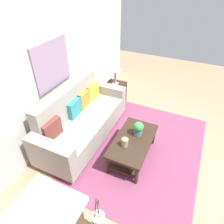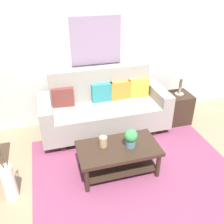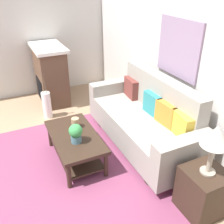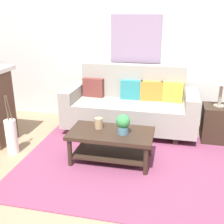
% 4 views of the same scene
% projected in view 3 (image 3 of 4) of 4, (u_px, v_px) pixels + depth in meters
% --- Properties ---
extents(ground_plane, '(9.72, 9.72, 0.00)m').
position_uv_depth(ground_plane, '(41.00, 182.00, 3.30)').
color(ground_plane, '#9E7F60').
extents(wall_back, '(5.72, 0.10, 2.70)m').
position_uv_depth(wall_back, '(188.00, 59.00, 3.46)').
color(wall_back, silver).
rests_on(wall_back, ground_plane).
extents(wall_left, '(0.10, 5.13, 2.70)m').
position_uv_depth(wall_left, '(30.00, 31.00, 5.16)').
color(wall_left, silver).
rests_on(wall_left, ground_plane).
extents(area_rug, '(2.82, 2.18, 0.01)m').
position_uv_depth(area_rug, '(77.00, 170.00, 3.48)').
color(area_rug, '#843D5B').
rests_on(area_rug, ground_plane).
extents(couch, '(2.14, 0.84, 1.08)m').
position_uv_depth(couch, '(145.00, 120.00, 3.82)').
color(couch, gray).
rests_on(couch, ground_plane).
extents(throw_pillow_maroon, '(0.37, 0.15, 0.32)m').
position_uv_depth(throw_pillow_maroon, '(131.00, 88.00, 4.27)').
color(throw_pillow_maroon, brown).
rests_on(throw_pillow_maroon, couch).
extents(throw_pillow_teal, '(0.36, 0.13, 0.32)m').
position_uv_depth(throw_pillow_teal, '(153.00, 104.00, 3.75)').
color(throw_pillow_teal, teal).
rests_on(throw_pillow_teal, couch).
extents(throw_pillow_orange, '(0.37, 0.14, 0.32)m').
position_uv_depth(throw_pillow_orange, '(166.00, 114.00, 3.49)').
color(throw_pillow_orange, orange).
rests_on(throw_pillow_orange, couch).
extents(throw_pillow_mustard, '(0.37, 0.17, 0.32)m').
position_uv_depth(throw_pillow_mustard, '(182.00, 125.00, 3.23)').
color(throw_pillow_mustard, gold).
rests_on(throw_pillow_mustard, couch).
extents(coffee_table, '(1.10, 0.60, 0.43)m').
position_uv_depth(coffee_table, '(75.00, 142.00, 3.54)').
color(coffee_table, '#332319').
rests_on(coffee_table, ground_plane).
extents(tabletop_vase, '(0.11, 0.11, 0.14)m').
position_uv_depth(tabletop_vase, '(75.00, 123.00, 3.62)').
color(tabletop_vase, tan).
rests_on(tabletop_vase, coffee_table).
extents(potted_plant_tabletop, '(0.18, 0.18, 0.26)m').
position_uv_depth(potted_plant_tabletop, '(76.00, 133.00, 3.27)').
color(potted_plant_tabletop, slate).
rests_on(potted_plant_tabletop, coffee_table).
extents(side_table, '(0.44, 0.44, 0.56)m').
position_uv_depth(side_table, '(203.00, 192.00, 2.78)').
color(side_table, '#332319').
rests_on(side_table, ground_plane).
extents(table_lamp, '(0.28, 0.28, 0.57)m').
position_uv_depth(table_lamp, '(216.00, 138.00, 2.43)').
color(table_lamp, gray).
rests_on(table_lamp, side_table).
extents(fireplace, '(1.02, 0.58, 1.16)m').
position_uv_depth(fireplace, '(51.00, 74.00, 5.12)').
color(fireplace, brown).
rests_on(fireplace, ground_plane).
extents(floor_vase, '(0.16, 0.16, 0.50)m').
position_uv_depth(floor_vase, '(47.00, 105.00, 4.66)').
color(floor_vase, white).
rests_on(floor_vase, ground_plane).
extents(floor_vase_branch_a, '(0.04, 0.05, 0.36)m').
position_uv_depth(floor_vase_branch_a, '(44.00, 84.00, 4.43)').
color(floor_vase_branch_a, brown).
rests_on(floor_vase_branch_a, floor_vase).
extents(floor_vase_branch_b, '(0.05, 0.03, 0.36)m').
position_uv_depth(floor_vase_branch_b, '(45.00, 83.00, 4.46)').
color(floor_vase_branch_b, brown).
rests_on(floor_vase_branch_b, floor_vase).
extents(floor_vase_branch_c, '(0.03, 0.02, 0.36)m').
position_uv_depth(floor_vase_branch_c, '(43.00, 83.00, 4.45)').
color(floor_vase_branch_c, brown).
rests_on(floor_vase_branch_c, floor_vase).
extents(framed_painting, '(0.85, 0.03, 0.79)m').
position_uv_depth(framed_painting, '(178.00, 48.00, 3.50)').
color(framed_painting, gray).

